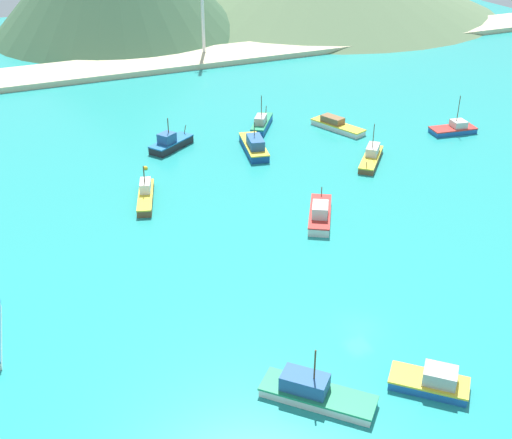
{
  "coord_description": "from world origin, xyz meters",
  "views": [
    {
      "loc": [
        -31.19,
        -44.39,
        41.94
      ],
      "look_at": [
        -1.32,
        23.12,
        1.18
      ],
      "focal_mm": 46.14,
      "sensor_mm": 36.0,
      "label": 1
    }
  ],
  "objects_px": {
    "fishing_boat_8": "(254,146)",
    "fishing_boat_15": "(371,157)",
    "fishing_boat_10": "(337,125)",
    "fishing_boat_13": "(454,129)",
    "fishing_boat_6": "(320,214)",
    "fishing_boat_3": "(170,143)",
    "buoy_1": "(145,168)",
    "fishing_boat_7": "(146,195)",
    "fishing_boat_4": "(262,123)",
    "fishing_boat_2": "(432,381)",
    "fishing_boat_1": "(314,392)"
  },
  "relations": [
    {
      "from": "fishing_boat_2",
      "to": "fishing_boat_13",
      "type": "bearing_deg",
      "value": 49.67
    },
    {
      "from": "fishing_boat_7",
      "to": "fishing_boat_10",
      "type": "distance_m",
      "value": 40.26
    },
    {
      "from": "fishing_boat_10",
      "to": "fishing_boat_8",
      "type": "bearing_deg",
      "value": -168.74
    },
    {
      "from": "fishing_boat_8",
      "to": "fishing_boat_1",
      "type": "bearing_deg",
      "value": -108.38
    },
    {
      "from": "fishing_boat_8",
      "to": "fishing_boat_15",
      "type": "relative_size",
      "value": 1.22
    },
    {
      "from": "fishing_boat_1",
      "to": "fishing_boat_6",
      "type": "bearing_deg",
      "value": 60.3
    },
    {
      "from": "fishing_boat_1",
      "to": "buoy_1",
      "type": "xyz_separation_m",
      "value": [
        -0.39,
        53.58,
        -0.73
      ]
    },
    {
      "from": "fishing_boat_15",
      "to": "fishing_boat_8",
      "type": "bearing_deg",
      "value": 143.85
    },
    {
      "from": "fishing_boat_4",
      "to": "fishing_boat_6",
      "type": "xyz_separation_m",
      "value": [
        -6.75,
        -33.61,
        0.0
      ]
    },
    {
      "from": "fishing_boat_3",
      "to": "fishing_boat_6",
      "type": "height_order",
      "value": "fishing_boat_3"
    },
    {
      "from": "fishing_boat_2",
      "to": "buoy_1",
      "type": "xyz_separation_m",
      "value": [
        -10.7,
        56.73,
        -0.74
      ]
    },
    {
      "from": "fishing_boat_10",
      "to": "buoy_1",
      "type": "relative_size",
      "value": 14.62
    },
    {
      "from": "fishing_boat_6",
      "to": "fishing_boat_10",
      "type": "distance_m",
      "value": 33.51
    },
    {
      "from": "fishing_boat_2",
      "to": "fishing_boat_7",
      "type": "height_order",
      "value": "fishing_boat_7"
    },
    {
      "from": "fishing_boat_1",
      "to": "fishing_boat_8",
      "type": "relative_size",
      "value": 0.87
    },
    {
      "from": "fishing_boat_4",
      "to": "fishing_boat_10",
      "type": "relative_size",
      "value": 0.82
    },
    {
      "from": "fishing_boat_7",
      "to": "fishing_boat_13",
      "type": "bearing_deg",
      "value": 3.56
    },
    {
      "from": "buoy_1",
      "to": "fishing_boat_15",
      "type": "bearing_deg",
      "value": -19.42
    },
    {
      "from": "fishing_boat_2",
      "to": "fishing_boat_7",
      "type": "bearing_deg",
      "value": 106.17
    },
    {
      "from": "fishing_boat_3",
      "to": "fishing_boat_8",
      "type": "height_order",
      "value": "fishing_boat_3"
    },
    {
      "from": "fishing_boat_15",
      "to": "buoy_1",
      "type": "height_order",
      "value": "fishing_boat_15"
    },
    {
      "from": "fishing_boat_3",
      "to": "fishing_boat_15",
      "type": "distance_m",
      "value": 32.51
    },
    {
      "from": "fishing_boat_6",
      "to": "fishing_boat_8",
      "type": "height_order",
      "value": "fishing_boat_8"
    },
    {
      "from": "fishing_boat_2",
      "to": "fishing_boat_15",
      "type": "distance_m",
      "value": 50.33
    },
    {
      "from": "fishing_boat_3",
      "to": "fishing_boat_4",
      "type": "xyz_separation_m",
      "value": [
        17.44,
        2.4,
        -0.06
      ]
    },
    {
      "from": "fishing_boat_6",
      "to": "fishing_boat_10",
      "type": "xyz_separation_m",
      "value": [
        18.61,
        27.87,
        -0.18
      ]
    },
    {
      "from": "fishing_boat_8",
      "to": "fishing_boat_10",
      "type": "bearing_deg",
      "value": 11.26
    },
    {
      "from": "fishing_boat_10",
      "to": "fishing_boat_13",
      "type": "relative_size",
      "value": 1.29
    },
    {
      "from": "fishing_boat_13",
      "to": "buoy_1",
      "type": "xyz_separation_m",
      "value": [
        -53.07,
        6.83,
        -0.6
      ]
    },
    {
      "from": "fishing_boat_6",
      "to": "fishing_boat_7",
      "type": "xyz_separation_m",
      "value": [
        -19.44,
        14.73,
        -0.08
      ]
    },
    {
      "from": "fishing_boat_2",
      "to": "fishing_boat_10",
      "type": "relative_size",
      "value": 0.67
    },
    {
      "from": "fishing_boat_4",
      "to": "buoy_1",
      "type": "relative_size",
      "value": 11.95
    },
    {
      "from": "fishing_boat_3",
      "to": "fishing_boat_1",
      "type": "bearing_deg",
      "value": -95.35
    },
    {
      "from": "fishing_boat_3",
      "to": "fishing_boat_8",
      "type": "bearing_deg",
      "value": -29.51
    },
    {
      "from": "fishing_boat_1",
      "to": "fishing_boat_13",
      "type": "bearing_deg",
      "value": 41.59
    },
    {
      "from": "fishing_boat_8",
      "to": "fishing_boat_6",
      "type": "bearing_deg",
      "value": -93.07
    },
    {
      "from": "fishing_boat_15",
      "to": "fishing_boat_7",
      "type": "bearing_deg",
      "value": 177.79
    },
    {
      "from": "fishing_boat_4",
      "to": "fishing_boat_15",
      "type": "xyz_separation_m",
      "value": [
        9.72,
        -20.26,
        -0.09
      ]
    },
    {
      "from": "buoy_1",
      "to": "fishing_boat_4",
      "type": "bearing_deg",
      "value": 20.11
    },
    {
      "from": "fishing_boat_10",
      "to": "buoy_1",
      "type": "distance_m",
      "value": 35.4
    },
    {
      "from": "fishing_boat_10",
      "to": "buoy_1",
      "type": "bearing_deg",
      "value": -175.4
    },
    {
      "from": "fishing_boat_3",
      "to": "fishing_boat_15",
      "type": "relative_size",
      "value": 0.95
    },
    {
      "from": "fishing_boat_10",
      "to": "fishing_boat_4",
      "type": "bearing_deg",
      "value": 154.17
    },
    {
      "from": "fishing_boat_2",
      "to": "fishing_boat_10",
      "type": "bearing_deg",
      "value": 67.57
    },
    {
      "from": "fishing_boat_7",
      "to": "fishing_boat_15",
      "type": "bearing_deg",
      "value": -2.21
    },
    {
      "from": "fishing_boat_8",
      "to": "fishing_boat_10",
      "type": "xyz_separation_m",
      "value": [
        17.3,
        3.45,
        -0.3
      ]
    },
    {
      "from": "fishing_boat_3",
      "to": "buoy_1",
      "type": "relative_size",
      "value": 11.66
    },
    {
      "from": "fishing_boat_10",
      "to": "fishing_boat_15",
      "type": "height_order",
      "value": "fishing_boat_15"
    },
    {
      "from": "fishing_boat_2",
      "to": "fishing_boat_3",
      "type": "relative_size",
      "value": 0.84
    },
    {
      "from": "fishing_boat_7",
      "to": "fishing_boat_8",
      "type": "bearing_deg",
      "value": 25.04
    }
  ]
}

